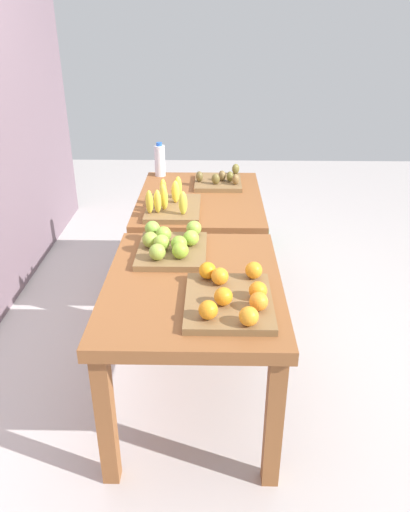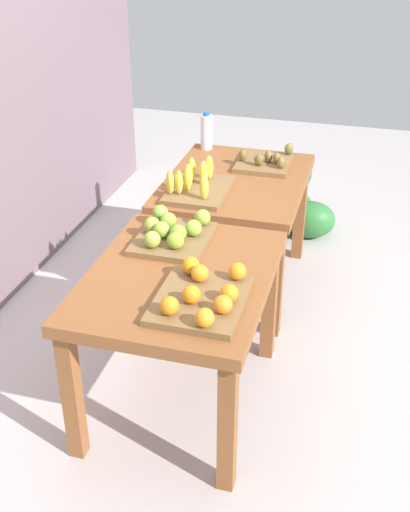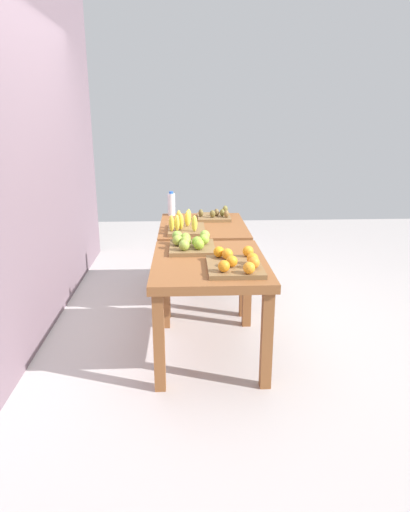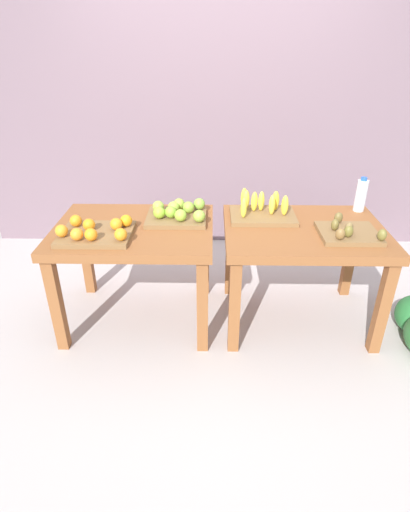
{
  "view_description": "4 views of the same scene",
  "coord_description": "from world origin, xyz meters",
  "px_view_note": "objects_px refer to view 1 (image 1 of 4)",
  "views": [
    {
      "loc": [
        -2.51,
        -0.09,
        1.83
      ],
      "look_at": [
        -0.01,
        -0.04,
        0.58
      ],
      "focal_mm": 34.8,
      "sensor_mm": 36.0,
      "label": 1
    },
    {
      "loc": [
        -2.86,
        -0.76,
        2.19
      ],
      "look_at": [
        -0.05,
        0.02,
        0.53
      ],
      "focal_mm": 44.84,
      "sensor_mm": 36.0,
      "label": 2
    },
    {
      "loc": [
        -3.58,
        0.17,
        1.68
      ],
      "look_at": [
        -0.02,
        0.01,
        0.59
      ],
      "focal_mm": 31.66,
      "sensor_mm": 36.0,
      "label": 3
    },
    {
      "loc": [
        -0.05,
        -2.42,
        1.82
      ],
      "look_at": [
        -0.09,
        -0.01,
        0.52
      ],
      "focal_mm": 28.49,
      "sensor_mm": 36.0,
      "label": 4
    }
  ],
  "objects_px": {
    "banana_crate": "(171,204)",
    "water_bottle": "(160,160)",
    "display_table_left": "(193,300)",
    "orange_bin": "(231,297)",
    "display_table_right": "(200,211)",
    "kiwi_bin": "(219,181)",
    "apple_bin": "(171,245)",
    "watermelon_pile": "(231,220)"
  },
  "relations": [
    {
      "from": "display_table_left",
      "to": "banana_crate",
      "type": "xyz_separation_m",
      "value": [
        0.86,
        0.17,
        0.15
      ]
    },
    {
      "from": "display_table_right",
      "to": "orange_bin",
      "type": "height_order",
      "value": "orange_bin"
    },
    {
      "from": "display_table_right",
      "to": "watermelon_pile",
      "type": "bearing_deg",
      "value": -15.17
    },
    {
      "from": "kiwi_bin",
      "to": "water_bottle",
      "type": "relative_size",
      "value": 1.51
    },
    {
      "from": "banana_crate",
      "to": "kiwi_bin",
      "type": "distance_m",
      "value": 0.59
    },
    {
      "from": "display_table_right",
      "to": "watermelon_pile",
      "type": "height_order",
      "value": "display_table_right"
    },
    {
      "from": "kiwi_bin",
      "to": "water_bottle",
      "type": "height_order",
      "value": "water_bottle"
    },
    {
      "from": "apple_bin",
      "to": "water_bottle",
      "type": "xyz_separation_m",
      "value": [
        1.28,
        0.18,
        0.07
      ]
    },
    {
      "from": "water_bottle",
      "to": "watermelon_pile",
      "type": "bearing_deg",
      "value": -50.06
    },
    {
      "from": "orange_bin",
      "to": "apple_bin",
      "type": "height_order",
      "value": "apple_bin"
    },
    {
      "from": "display_table_left",
      "to": "watermelon_pile",
      "type": "xyz_separation_m",
      "value": [
        2.02,
        -0.24,
        -0.43
      ]
    },
    {
      "from": "watermelon_pile",
      "to": "banana_crate",
      "type": "bearing_deg",
      "value": 160.56
    },
    {
      "from": "display_table_left",
      "to": "kiwi_bin",
      "type": "distance_m",
      "value": 1.37
    },
    {
      "from": "orange_bin",
      "to": "display_table_left",
      "type": "bearing_deg",
      "value": 39.37
    },
    {
      "from": "display_table_right",
      "to": "kiwi_bin",
      "type": "distance_m",
      "value": 0.3
    },
    {
      "from": "display_table_right",
      "to": "apple_bin",
      "type": "relative_size",
      "value": 2.56
    },
    {
      "from": "display_table_right",
      "to": "apple_bin",
      "type": "height_order",
      "value": "apple_bin"
    },
    {
      "from": "orange_bin",
      "to": "water_bottle",
      "type": "relative_size",
      "value": 1.89
    },
    {
      "from": "apple_bin",
      "to": "kiwi_bin",
      "type": "height_order",
      "value": "apple_bin"
    },
    {
      "from": "banana_crate",
      "to": "watermelon_pile",
      "type": "distance_m",
      "value": 1.36
    },
    {
      "from": "banana_crate",
      "to": "water_bottle",
      "type": "distance_m",
      "value": 0.72
    },
    {
      "from": "display_table_right",
      "to": "water_bottle",
      "type": "xyz_separation_m",
      "value": [
        0.44,
        0.3,
        0.22
      ]
    },
    {
      "from": "orange_bin",
      "to": "apple_bin",
      "type": "relative_size",
      "value": 1.13
    },
    {
      "from": "display_table_left",
      "to": "display_table_right",
      "type": "bearing_deg",
      "value": 0.0
    },
    {
      "from": "display_table_right",
      "to": "kiwi_bin",
      "type": "xyz_separation_m",
      "value": [
        0.24,
        -0.13,
        0.13
      ]
    },
    {
      "from": "display_table_left",
      "to": "orange_bin",
      "type": "height_order",
      "value": "orange_bin"
    },
    {
      "from": "water_bottle",
      "to": "display_table_left",
      "type": "bearing_deg",
      "value": -169.01
    },
    {
      "from": "display_table_right",
      "to": "kiwi_bin",
      "type": "bearing_deg",
      "value": -27.86
    },
    {
      "from": "kiwi_bin",
      "to": "orange_bin",
      "type": "bearing_deg",
      "value": -178.62
    },
    {
      "from": "display_table_left",
      "to": "banana_crate",
      "type": "bearing_deg",
      "value": 11.04
    },
    {
      "from": "orange_bin",
      "to": "water_bottle",
      "type": "distance_m",
      "value": 1.82
    },
    {
      "from": "banana_crate",
      "to": "watermelon_pile",
      "type": "xyz_separation_m",
      "value": [
        1.16,
        -0.41,
        -0.58
      ]
    },
    {
      "from": "orange_bin",
      "to": "display_table_right",
      "type": "bearing_deg",
      "value": 7.13
    },
    {
      "from": "orange_bin",
      "to": "banana_crate",
      "type": "xyz_separation_m",
      "value": [
        1.06,
        0.33,
        0.01
      ]
    },
    {
      "from": "watermelon_pile",
      "to": "display_table_right",
      "type": "bearing_deg",
      "value": 164.83
    },
    {
      "from": "display_table_left",
      "to": "water_bottle",
      "type": "relative_size",
      "value": 4.26
    },
    {
      "from": "display_table_left",
      "to": "orange_bin",
      "type": "relative_size",
      "value": 2.26
    },
    {
      "from": "display_table_right",
      "to": "watermelon_pile",
      "type": "xyz_separation_m",
      "value": [
        0.9,
        -0.24,
        -0.43
      ]
    },
    {
      "from": "banana_crate",
      "to": "water_bottle",
      "type": "height_order",
      "value": "water_bottle"
    },
    {
      "from": "kiwi_bin",
      "to": "water_bottle",
      "type": "distance_m",
      "value": 0.48
    },
    {
      "from": "water_bottle",
      "to": "orange_bin",
      "type": "bearing_deg",
      "value": -165.12
    },
    {
      "from": "apple_bin",
      "to": "watermelon_pile",
      "type": "height_order",
      "value": "apple_bin"
    }
  ]
}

